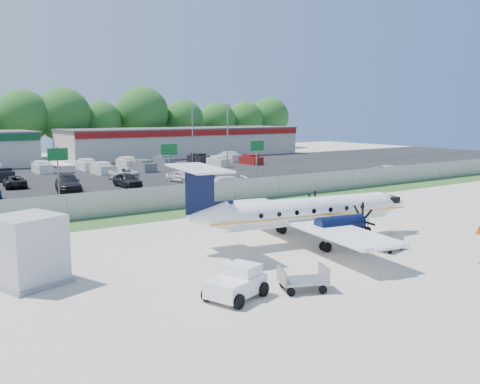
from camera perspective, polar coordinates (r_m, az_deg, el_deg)
ground at (r=34.14m, az=5.76°, el=-5.04°), size 170.00×170.00×0.00m
grass_verge at (r=43.76m, az=-4.48°, el=-2.02°), size 170.00×4.00×0.02m
access_road at (r=49.85m, az=-8.53°, el=-0.80°), size 170.00×8.00×0.02m
parking_lot at (r=69.16m, az=-16.25°, el=1.52°), size 170.00×32.00×0.02m
perimeter_fence at (r=45.31m, az=-5.77°, el=-0.40°), size 120.00×0.06×1.99m
building_east at (r=99.49m, az=-6.07°, el=5.33°), size 44.40×12.40×5.24m
sign_left at (r=50.20m, az=-18.85°, el=3.05°), size 1.80×0.26×5.00m
sign_mid at (r=54.22m, az=-7.60°, el=3.79°), size 1.80×0.26×5.00m
sign_right at (r=60.02m, az=1.81°, el=4.30°), size 1.80×0.26×5.00m
light_pole_ne at (r=75.73m, az=-1.34°, el=6.39°), size 0.90×0.35×9.09m
light_pole_se at (r=84.25m, az=-5.11°, el=6.57°), size 0.90×0.35×9.09m
tree_line at (r=101.85m, az=-22.36°, el=3.33°), size 112.00×6.00×14.00m
aircraft at (r=33.19m, az=6.80°, el=-2.07°), size 16.22×15.92×4.96m
pushback_tug at (r=23.37m, az=-0.30°, el=-9.64°), size 3.00×2.61×1.41m
baggage_cart_near at (r=24.45m, az=6.73°, el=-9.28°), size 2.43×1.96×1.11m
baggage_cart_far at (r=32.36m, az=15.55°, el=-5.28°), size 1.92×1.35×0.93m
service_container at (r=26.85m, az=-21.67°, el=-5.99°), size 3.72×3.72×3.26m
cone_nose at (r=38.77m, az=24.13°, el=-3.69°), size 0.42×0.42×0.60m
cone_starboard_wing at (r=42.92m, az=0.22°, el=-1.89°), size 0.35×0.35×0.50m
road_car_mid at (r=54.94m, az=-2.00°, el=0.13°), size 5.57×3.74×1.50m
road_car_east at (r=67.49m, az=15.77°, el=1.37°), size 6.35×3.53×1.68m
parked_car_b at (r=57.34m, az=-17.86°, el=0.08°), size 3.65×6.25×1.70m
parked_car_c at (r=58.88m, az=-11.92°, el=0.51°), size 1.93×4.62×1.56m
parked_car_d at (r=62.44m, az=-6.34°, el=1.09°), size 2.63×4.07×1.29m
parked_car_e at (r=63.83m, az=-4.43°, el=1.27°), size 2.44×4.37×1.37m
parked_car_f at (r=62.18m, az=-22.87°, el=0.44°), size 2.69×4.90×1.30m
parked_car_g at (r=65.04m, az=-12.41°, el=1.23°), size 3.37×6.08×1.61m
far_parking_rows at (r=73.89m, az=-17.48°, el=1.88°), size 56.00×10.00×1.60m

